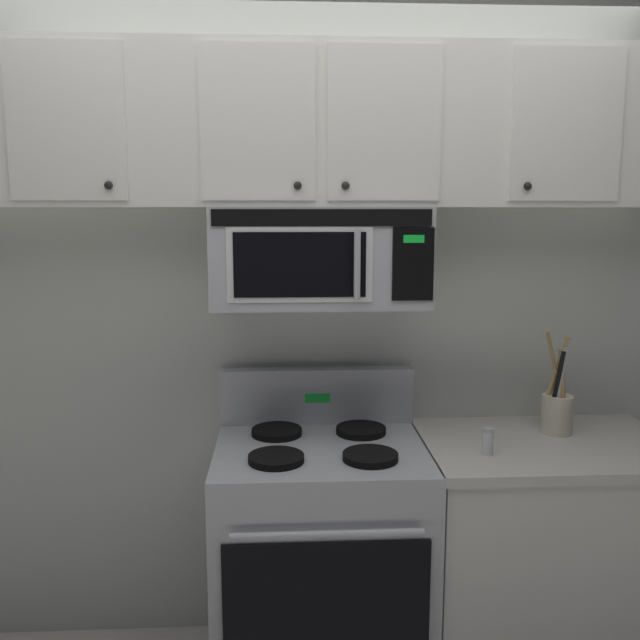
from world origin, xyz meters
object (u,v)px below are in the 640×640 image
Objects in this scene: over_range_microwave at (319,256)px; salt_shaker at (488,441)px; utensil_crock_cream at (557,408)px; stove_range at (321,558)px.

salt_shaker is at bearing -21.96° from over_range_microwave.
utensil_crock_cream reaches higher than salt_shaker.
stove_range is 1.47× the size of over_range_microwave.
over_range_microwave is at bearing 90.14° from stove_range.
stove_range is at bearing 168.68° from salt_shaker.
over_range_microwave reaches higher than salt_shaker.
stove_range is 11.57× the size of salt_shaker.
stove_range is at bearing -89.86° from over_range_microwave.
stove_range reaches higher than salt_shaker.
over_range_microwave is 0.88m from salt_shaker.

